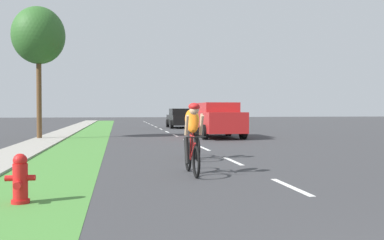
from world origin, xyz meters
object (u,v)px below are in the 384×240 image
(cyclist_lead, at_px, (192,138))
(suv_red, at_px, (217,119))
(cyclist_trailing, at_px, (194,131))
(sedan_black, at_px, (181,118))
(street_tree_near, at_px, (39,36))
(fire_hydrant_red, at_px, (20,179))

(cyclist_lead, bearing_deg, suv_red, 74.18)
(cyclist_trailing, xyz_separation_m, sedan_black, (2.74, 21.21, -0.04))
(sedan_black, xyz_separation_m, street_tree_near, (-8.68, -11.58, 4.23))
(fire_hydrant_red, xyz_separation_m, street_tree_near, (-2.29, 14.92, 4.63))
(fire_hydrant_red, bearing_deg, cyclist_trailing, 55.41)
(suv_red, bearing_deg, sedan_black, 90.77)
(cyclist_lead, relative_size, sedan_black, 0.40)
(cyclist_lead, bearing_deg, fire_hydrant_red, -142.28)
(street_tree_near, bearing_deg, sedan_black, 53.15)
(cyclist_lead, xyz_separation_m, cyclist_trailing, (0.57, 2.91, 0.00))
(cyclist_trailing, relative_size, sedan_black, 0.40)
(fire_hydrant_red, distance_m, cyclist_lead, 3.92)
(fire_hydrant_red, relative_size, street_tree_near, 0.12)
(cyclist_trailing, xyz_separation_m, street_tree_near, (-5.94, 9.63, 4.19))
(cyclist_lead, relative_size, street_tree_near, 0.27)
(fire_hydrant_red, distance_m, cyclist_trailing, 6.44)
(street_tree_near, bearing_deg, suv_red, -2.05)
(fire_hydrant_red, xyz_separation_m, sedan_black, (6.39, 26.50, 0.40))
(cyclist_lead, height_order, street_tree_near, street_tree_near)
(cyclist_lead, height_order, cyclist_trailing, same)
(cyclist_trailing, height_order, sedan_black, cyclist_trailing)
(sedan_black, bearing_deg, fire_hydrant_red, -103.55)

